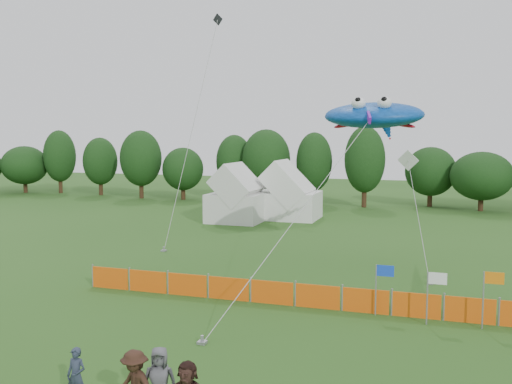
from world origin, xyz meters
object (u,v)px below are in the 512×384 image
(spectator_a, at_px, (76,376))
(spectator_e, at_px, (160,382))
(barrier_fence, at_px, (294,295))
(stingray_kite, at_px, (375,116))
(tent_right, at_px, (288,196))
(tent_left, at_px, (237,198))

(spectator_a, xyz_separation_m, spectator_e, (2.49, 0.04, 0.15))
(barrier_fence, xyz_separation_m, spectator_a, (-3.41, -10.42, 0.28))
(barrier_fence, bearing_deg, spectator_e, -95.08)
(spectator_a, bearing_deg, spectator_e, 2.85)
(spectator_e, xyz_separation_m, stingray_kite, (3.17, 19.11, 7.36))
(spectator_a, bearing_deg, stingray_kite, 75.45)
(tent_right, xyz_separation_m, stingray_kite, (9.11, -15.79, 6.35))
(spectator_a, bearing_deg, tent_left, 104.37)
(tent_left, relative_size, tent_right, 0.82)
(spectator_e, bearing_deg, stingray_kite, 64.16)
(barrier_fence, height_order, stingray_kite, stingray_kite)
(barrier_fence, relative_size, spectator_e, 10.72)
(spectator_a, height_order, stingray_kite, stingray_kite)
(spectator_e, bearing_deg, spectator_a, 164.50)
(stingray_kite, bearing_deg, tent_right, 120.00)
(barrier_fence, relative_size, stingray_kite, 0.95)
(stingray_kite, bearing_deg, tent_left, 134.76)
(tent_right, bearing_deg, tent_left, -140.50)
(tent_left, relative_size, spectator_e, 2.39)
(tent_right, height_order, spectator_a, tent_right)
(barrier_fence, distance_m, stingray_kite, 11.91)
(tent_right, distance_m, stingray_kite, 19.30)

